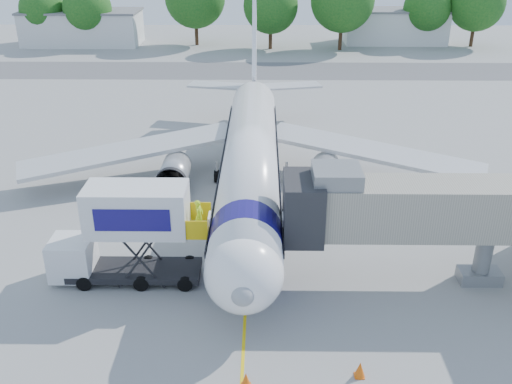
{
  "coord_description": "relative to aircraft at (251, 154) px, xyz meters",
  "views": [
    {
      "loc": [
        0.83,
        -32.92,
        17.43
      ],
      "look_at": [
        0.45,
        -2.6,
        3.2
      ],
      "focal_mm": 40.0,
      "sensor_mm": 36.0,
      "label": 1
    }
  ],
  "objects": [
    {
      "name": "safety_cone_a",
      "position": [
        5.0,
        -18.35,
        -2.59
      ],
      "size": [
        0.47,
        0.47,
        0.75
      ],
      "color": "#E1570B",
      "rests_on": "ground"
    },
    {
      "name": "taxiway_strip",
      "position": [
        0.0,
        37.88,
        -2.94
      ],
      "size": [
        120.0,
        10.0,
        0.01
      ],
      "primitive_type": "cube",
      "color": "#59595B",
      "rests_on": "ground"
    },
    {
      "name": "tree_f",
      "position": [
        26.4,
        55.97,
        2.73
      ],
      "size": [
        7.34,
        7.34,
        9.36
      ],
      "color": "#382314",
      "rests_on": "ground"
    },
    {
      "name": "safety_cone_b",
      "position": [
        0.18,
        -18.98,
        -2.62
      ],
      "size": [
        0.43,
        0.43,
        0.69
      ],
      "color": "#E1570B",
      "rests_on": "ground"
    },
    {
      "name": "jet_bridge",
      "position": [
        7.99,
        -11.12,
        1.39
      ],
      "size": [
        13.9,
        3.2,
        6.6
      ],
      "color": "#9F9987",
      "rests_on": "ground"
    },
    {
      "name": "tree_b",
      "position": [
        -26.39,
        54.19,
        2.81
      ],
      "size": [
        7.44,
        7.44,
        9.48
      ],
      "color": "#382314",
      "rests_on": "ground"
    },
    {
      "name": "guidance_line",
      "position": [
        0.0,
        -4.12,
        -2.94
      ],
      "size": [
        0.15,
        70.0,
        0.01
      ],
      "primitive_type": "cube",
      "color": "yellow",
      "rests_on": "ground"
    },
    {
      "name": "tree_d",
      "position": [
        1.91,
        52.57,
        3.43
      ],
      "size": [
        8.24,
        8.24,
        10.51
      ],
      "color": "#382314",
      "rests_on": "ground"
    },
    {
      "name": "ground",
      "position": [
        0.0,
        -4.12,
        -2.95
      ],
      "size": [
        160.0,
        160.0,
        0.0
      ],
      "primitive_type": "plane",
      "color": "#979794",
      "rests_on": "ground"
    },
    {
      "name": "tree_a",
      "position": [
        -33.68,
        54.88,
        2.47
      ],
      "size": [
        7.01,
        7.01,
        8.93
      ],
      "color": "#382314",
      "rests_on": "ground"
    },
    {
      "name": "outbuilding_left",
      "position": [
        -28.0,
        55.88,
        -0.29
      ],
      "size": [
        18.4,
        8.4,
        5.3
      ],
      "color": "silver",
      "rests_on": "ground"
    },
    {
      "name": "tree_e",
      "position": [
        12.58,
        51.8,
        4.4
      ],
      "size": [
        9.5,
        9.5,
        12.11
      ],
      "color": "#382314",
      "rests_on": "ground"
    },
    {
      "name": "tree_g",
      "position": [
        33.67,
        54.88,
        3.58
      ],
      "size": [
        8.44,
        8.44,
        10.76
      ],
      "color": "#382314",
      "rests_on": "ground"
    },
    {
      "name": "aircraft",
      "position": [
        0.0,
        0.0,
        0.0
      ],
      "size": [
        34.17,
        37.73,
        11.35
      ],
      "color": "white",
      "rests_on": "ground"
    },
    {
      "name": "outbuilding_right",
      "position": [
        22.0,
        57.88,
        -0.29
      ],
      "size": [
        16.4,
        7.4,
        5.3
      ],
      "color": "silver",
      "rests_on": "ground"
    },
    {
      "name": "catering_hiloader",
      "position": [
        -6.27,
        -11.12,
        -0.19
      ],
      "size": [
        8.5,
        2.44,
        5.5
      ],
      "color": "black",
      "rests_on": "ground"
    }
  ]
}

